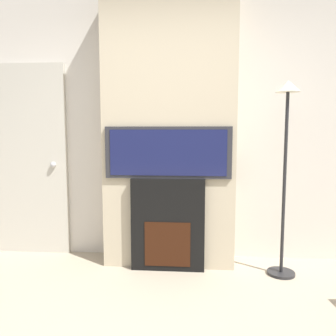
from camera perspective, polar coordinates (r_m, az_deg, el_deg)
The scene contains 6 objects.
wall_back at distance 3.44m, azimuth 0.52°, elevation 6.86°, with size 6.00×0.06×2.70m.
chimney_breast at distance 3.23m, azimuth 0.25°, elevation 6.90°, with size 1.27×0.36×2.70m.
fireplace at distance 3.17m, azimuth -0.00°, elevation -9.77°, with size 0.69×0.15×0.88m.
television at distance 3.05m, azimuth -0.00°, elevation 2.70°, with size 1.18×0.07×0.48m.
floor_lamp at distance 3.10m, azimuth 19.83°, elevation 3.62°, with size 0.25×0.25×1.76m.
entry_door at distance 3.83m, azimuth -23.47°, elevation 1.25°, with size 0.90×0.09×2.03m.
Camera 1 is at (0.24, -1.40, 1.31)m, focal length 35.00 mm.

